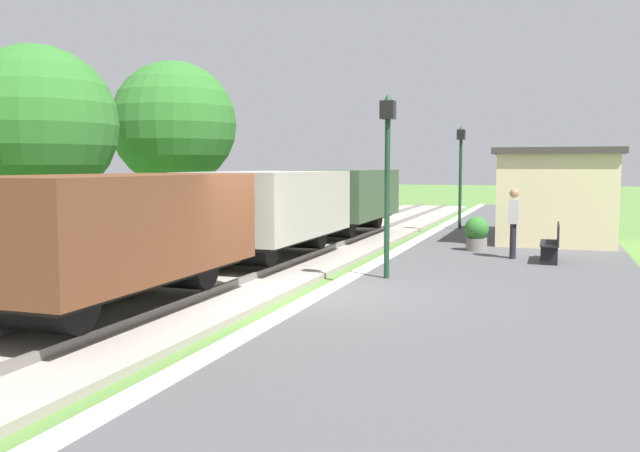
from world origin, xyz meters
name	(u,v)px	position (x,y,z in m)	size (l,w,h in m)	color
ground_plane	(299,306)	(0.00, 0.00, 0.00)	(160.00, 160.00, 0.00)	#517A38
platform_slab	(480,311)	(3.20, 0.00, 0.12)	(6.00, 60.00, 0.25)	#4C4C4F
platform_edge_stripe	(320,293)	(0.40, 0.00, 0.25)	(0.36, 60.00, 0.01)	silver
track_ballast	(181,295)	(-2.40, 0.00, 0.06)	(3.80, 60.00, 0.12)	#9E9389
rail_near	(215,290)	(-1.68, 0.00, 0.19)	(0.07, 60.00, 0.14)	slate
rail_far	(148,286)	(-3.12, 0.00, 0.19)	(0.07, 60.00, 0.14)	slate
freight_train	(271,211)	(-2.40, 4.47, 1.40)	(2.50, 19.40, 2.12)	brown
station_hut	(556,194)	(4.40, 11.05, 1.65)	(3.50, 5.80, 2.78)	beige
bench_near_hut	(553,242)	(4.33, 5.64, 0.72)	(0.42, 1.50, 0.91)	black
bench_down_platform	(553,213)	(4.33, 16.30, 0.72)	(0.42, 1.50, 0.91)	black
person_waiting	(513,221)	(3.40, 6.00, 1.18)	(0.25, 0.39, 1.71)	black
potted_planter	(477,233)	(2.39, 7.28, 0.72)	(0.64, 0.64, 0.92)	slate
lamp_post_near	(388,152)	(1.14, 2.05, 2.80)	(0.28, 0.28, 3.70)	#193823
lamp_post_far	(461,158)	(1.14, 13.68, 2.80)	(0.28, 0.28, 3.70)	#193823
tree_trackside_mid	(37,125)	(-8.37, 3.17, 3.57)	(4.11, 4.11, 5.63)	#4C3823
tree_trackside_far	(174,124)	(-8.77, 10.67, 4.02)	(4.52, 4.52, 6.28)	#4C3823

